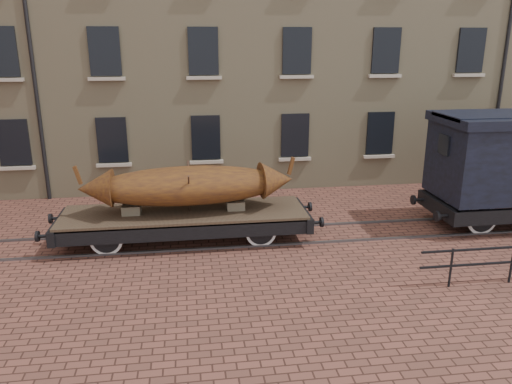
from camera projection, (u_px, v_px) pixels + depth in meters
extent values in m
plane|color=brown|center=(296.00, 235.00, 15.43)|extent=(90.00, 90.00, 0.00)
cube|color=tan|center=(316.00, 13.00, 23.26)|extent=(40.00, 10.00, 14.00)
cube|color=black|center=(14.00, 142.00, 18.23)|extent=(1.10, 0.12, 1.70)
cube|color=#BCAF9B|center=(17.00, 168.00, 18.45)|extent=(1.30, 0.18, 0.12)
cube|color=black|center=(112.00, 140.00, 18.69)|extent=(1.10, 0.12, 1.70)
cube|color=#BCAF9B|center=(114.00, 165.00, 18.91)|extent=(1.30, 0.18, 0.12)
cube|color=black|center=(206.00, 137.00, 19.16)|extent=(1.10, 0.12, 1.70)
cube|color=#BCAF9B|center=(207.00, 162.00, 19.38)|extent=(1.30, 0.18, 0.12)
cube|color=black|center=(295.00, 135.00, 19.62)|extent=(1.10, 0.12, 1.70)
cube|color=#BCAF9B|center=(295.00, 159.00, 19.84)|extent=(1.30, 0.18, 0.12)
cube|color=black|center=(380.00, 133.00, 20.09)|extent=(1.10, 0.12, 1.70)
cube|color=#BCAF9B|center=(379.00, 156.00, 20.31)|extent=(1.30, 0.18, 0.12)
cube|color=black|center=(461.00, 131.00, 20.55)|extent=(1.10, 0.12, 1.70)
cube|color=#BCAF9B|center=(459.00, 154.00, 20.77)|extent=(1.30, 0.18, 0.12)
cube|color=black|center=(1.00, 52.00, 17.29)|extent=(1.10, 0.12, 1.70)
cube|color=#BCAF9B|center=(4.00, 80.00, 17.51)|extent=(1.30, 0.18, 0.12)
cube|color=black|center=(105.00, 51.00, 17.76)|extent=(1.10, 0.12, 1.70)
cube|color=#BCAF9B|center=(107.00, 79.00, 17.98)|extent=(1.30, 0.18, 0.12)
cube|color=black|center=(203.00, 51.00, 18.22)|extent=(1.10, 0.12, 1.70)
cube|color=#BCAF9B|center=(204.00, 78.00, 18.44)|extent=(1.30, 0.18, 0.12)
cube|color=black|center=(297.00, 51.00, 18.68)|extent=(1.10, 0.12, 1.70)
cube|color=#BCAF9B|center=(297.00, 77.00, 18.91)|extent=(1.30, 0.18, 0.12)
cube|color=black|center=(386.00, 51.00, 19.15)|extent=(1.10, 0.12, 1.70)
cube|color=#BCAF9B|center=(385.00, 76.00, 19.37)|extent=(1.30, 0.18, 0.12)
cube|color=black|center=(471.00, 50.00, 19.61)|extent=(1.10, 0.12, 1.70)
cube|color=#BCAF9B|center=(469.00, 75.00, 19.84)|extent=(1.30, 0.18, 0.12)
cylinder|color=black|center=(25.00, 3.00, 16.95)|extent=(0.14, 0.14, 14.00)
cylinder|color=black|center=(512.00, 7.00, 19.34)|extent=(0.14, 0.14, 14.00)
cube|color=#59595E|center=(301.00, 243.00, 14.74)|extent=(30.00, 0.08, 0.06)
cube|color=#59595E|center=(291.00, 226.00, 16.11)|extent=(30.00, 0.08, 0.06)
cylinder|color=black|center=(451.00, 268.00, 12.09)|extent=(0.06, 0.06, 1.00)
cylinder|color=black|center=(512.00, 264.00, 12.30)|extent=(0.06, 0.06, 1.00)
cube|color=brown|center=(184.00, 213.00, 14.72)|extent=(7.12, 2.09, 0.11)
cube|color=black|center=(185.00, 232.00, 13.87)|extent=(7.12, 0.15, 0.43)
cube|color=black|center=(185.00, 210.00, 15.71)|extent=(7.12, 0.15, 0.43)
cube|color=black|center=(60.00, 226.00, 14.32)|extent=(0.21, 2.18, 0.43)
cylinder|color=black|center=(44.00, 236.00, 13.61)|extent=(0.33, 0.09, 0.09)
cylinder|color=black|center=(37.00, 236.00, 13.59)|extent=(0.08, 0.30, 0.30)
cylinder|color=black|center=(56.00, 218.00, 14.96)|extent=(0.33, 0.09, 0.09)
cylinder|color=black|center=(51.00, 219.00, 14.93)|extent=(0.08, 0.30, 0.30)
cube|color=black|center=(302.00, 215.00, 15.26)|extent=(0.21, 2.18, 0.43)
cylinder|color=black|center=(316.00, 222.00, 14.62)|extent=(0.33, 0.09, 0.09)
cylinder|color=black|center=(322.00, 222.00, 14.64)|extent=(0.08, 0.30, 0.30)
cylinder|color=black|center=(305.00, 207.00, 15.97)|extent=(0.33, 0.09, 0.09)
cylinder|color=black|center=(310.00, 207.00, 15.99)|extent=(0.08, 0.30, 0.30)
cylinder|color=black|center=(110.00, 231.00, 14.56)|extent=(0.09, 1.80, 0.09)
cylinder|color=white|center=(106.00, 240.00, 13.88)|extent=(0.91, 0.07, 0.91)
cylinder|color=black|center=(106.00, 240.00, 13.88)|extent=(0.75, 0.09, 0.75)
cube|color=black|center=(105.00, 234.00, 13.70)|extent=(0.85, 0.08, 0.09)
cylinder|color=white|center=(113.00, 222.00, 15.24)|extent=(0.91, 0.07, 0.91)
cylinder|color=black|center=(113.00, 222.00, 15.24)|extent=(0.75, 0.09, 0.75)
cube|color=black|center=(113.00, 214.00, 15.28)|extent=(0.85, 0.08, 0.09)
cylinder|color=black|center=(258.00, 223.00, 15.14)|extent=(0.09, 1.80, 0.09)
cylinder|color=white|center=(261.00, 232.00, 14.46)|extent=(0.91, 0.07, 0.91)
cylinder|color=black|center=(261.00, 232.00, 14.46)|extent=(0.75, 0.09, 0.75)
cube|color=black|center=(262.00, 226.00, 14.28)|extent=(0.85, 0.08, 0.09)
cylinder|color=white|center=(254.00, 215.00, 15.82)|extent=(0.91, 0.07, 0.91)
cylinder|color=black|center=(254.00, 215.00, 15.82)|extent=(0.75, 0.09, 0.75)
cube|color=black|center=(254.00, 207.00, 15.86)|extent=(0.85, 0.08, 0.09)
cube|color=black|center=(185.00, 225.00, 14.83)|extent=(3.80, 0.06, 0.06)
cube|color=brown|center=(131.00, 209.00, 14.47)|extent=(0.52, 0.47, 0.27)
cube|color=brown|center=(236.00, 205.00, 14.87)|extent=(0.52, 0.47, 0.27)
ellipsoid|color=brown|center=(189.00, 186.00, 14.50)|extent=(5.60, 1.93, 1.11)
cone|color=brown|center=(95.00, 189.00, 14.04)|extent=(0.99, 1.09, 1.05)
cube|color=brown|center=(78.00, 175.00, 13.85)|extent=(0.22, 0.12, 0.53)
cone|color=brown|center=(277.00, 180.00, 14.93)|extent=(0.99, 1.09, 1.05)
cube|color=brown|center=(291.00, 166.00, 14.88)|extent=(0.22, 0.12, 0.53)
cylinder|color=#483327|center=(189.00, 194.00, 14.11)|extent=(0.05, 0.95, 1.34)
cylinder|color=#483327|center=(189.00, 186.00, 14.96)|extent=(0.05, 0.95, 1.34)
cube|color=black|center=(504.00, 193.00, 17.29)|extent=(6.05, 0.16, 0.45)
cube|color=black|center=(438.00, 207.00, 15.84)|extent=(0.22, 2.42, 0.45)
cylinder|color=black|center=(437.00, 216.00, 15.01)|extent=(0.08, 0.32, 0.32)
cylinder|color=black|center=(413.00, 200.00, 16.54)|extent=(0.08, 0.32, 0.32)
cylinder|color=black|center=(470.00, 212.00, 16.05)|extent=(0.10, 1.92, 0.10)
cylinder|color=white|center=(482.00, 220.00, 15.37)|extent=(0.97, 0.07, 0.97)
cylinder|color=black|center=(482.00, 220.00, 15.37)|extent=(0.79, 0.10, 0.79)
cylinder|color=white|center=(458.00, 205.00, 16.73)|extent=(0.97, 0.07, 0.97)
cylinder|color=black|center=(458.00, 205.00, 16.73)|extent=(0.79, 0.10, 0.79)
cube|color=black|center=(444.00, 145.00, 15.25)|extent=(0.08, 0.61, 0.61)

